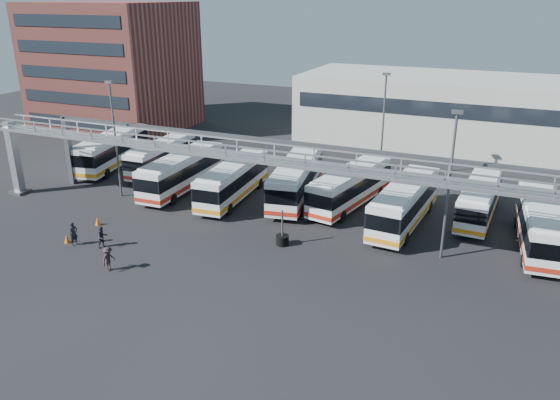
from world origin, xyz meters
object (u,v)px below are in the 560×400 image
at_px(light_pole_mid, 450,179).
at_px(bus_6, 405,202).
at_px(pedestrian_a, 74,233).
at_px(pedestrian_c, 109,259).
at_px(pedestrian_b, 102,237).
at_px(cone_left, 67,239).
at_px(bus_7, 480,199).
at_px(bus_8, 540,224).
at_px(cone_right, 98,221).
at_px(bus_4, 296,178).
at_px(bus_5, 350,186).
at_px(bus_0, 112,149).
at_px(bus_3, 233,180).
at_px(tire_stack, 282,239).
at_px(bus_2, 182,171).
at_px(light_pole_left, 115,134).
at_px(bus_1, 162,155).
at_px(light_pole_back, 383,121).

height_order(light_pole_mid, bus_6, light_pole_mid).
distance_m(pedestrian_a, pedestrian_c, 5.34).
distance_m(pedestrian_a, pedestrian_b, 2.22).
xyz_separation_m(pedestrian_a, cone_left, (-0.77, 0.04, -0.57)).
distance_m(bus_7, pedestrian_b, 29.06).
distance_m(bus_8, cone_right, 32.89).
bearing_deg(bus_4, bus_5, -5.66).
distance_m(bus_0, bus_8, 40.58).
xyz_separation_m(bus_3, pedestrian_a, (-6.10, -12.84, -0.91)).
bearing_deg(tire_stack, bus_0, 156.60).
distance_m(bus_6, pedestrian_a, 24.75).
relative_size(bus_2, pedestrian_a, 6.33).
xyz_separation_m(bus_2, bus_5, (15.24, 2.28, -0.06)).
bearing_deg(light_pole_mid, pedestrian_c, -151.61).
bearing_deg(light_pole_left, pedestrian_c, -54.19).
xyz_separation_m(bus_7, tire_stack, (-12.46, -10.81, -1.24)).
bearing_deg(bus_5, light_pole_mid, -27.68).
height_order(bus_1, bus_7, bus_7).
height_order(pedestrian_b, cone_left, pedestrian_b).
distance_m(bus_4, pedestrian_b, 17.07).
height_order(light_pole_back, bus_1, light_pole_back).
bearing_deg(light_pole_back, pedestrian_b, -122.00).
bearing_deg(light_pole_mid, pedestrian_b, -160.32).
height_order(light_pole_back, bus_6, light_pole_back).
relative_size(bus_6, pedestrian_a, 6.45).
bearing_deg(light_pole_left, bus_3, 19.18).
distance_m(light_pole_back, bus_2, 19.34).
bearing_deg(bus_5, bus_3, -154.93).
relative_size(light_pole_left, cone_left, 15.96).
distance_m(bus_8, tire_stack, 18.22).
distance_m(bus_8, pedestrian_b, 30.99).
relative_size(light_pole_left, light_pole_mid, 1.00).
distance_m(bus_0, bus_6, 31.02).
bearing_deg(pedestrian_c, cone_left, 69.76).
bearing_deg(bus_0, bus_8, -16.29).
distance_m(light_pole_left, bus_4, 16.06).
distance_m(pedestrian_b, cone_right, 4.34).
relative_size(light_pole_back, bus_4, 0.86).
relative_size(light_pole_back, bus_0, 0.87).
bearing_deg(light_pole_left, pedestrian_b, -57.98).
bearing_deg(light_pole_back, bus_0, -164.60).
bearing_deg(bus_7, bus_3, -165.83).
bearing_deg(cone_right, bus_8, 16.60).
xyz_separation_m(light_pole_back, bus_3, (-10.42, -10.67, -3.93)).
xyz_separation_m(light_pole_mid, pedestrian_a, (-24.53, -8.50, -4.84)).
height_order(pedestrian_c, tire_stack, tire_stack).
relative_size(bus_2, bus_5, 1.01).
bearing_deg(bus_0, bus_2, -28.20).
bearing_deg(pedestrian_a, tire_stack, -56.90).
height_order(bus_3, bus_7, bus_3).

